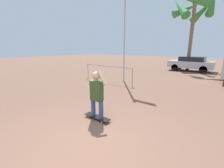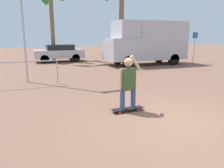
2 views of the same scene
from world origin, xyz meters
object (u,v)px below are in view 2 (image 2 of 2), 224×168
at_px(skateboard, 128,109).
at_px(parked_car_silver, 59,52).
at_px(street_sign, 194,44).
at_px(camper_van, 147,41).
at_px(person_skateboarder, 128,80).

height_order(skateboard, parked_car_silver, parked_car_silver).
bearing_deg(street_sign, camper_van, 170.79).
xyz_separation_m(camper_van, street_sign, (3.81, -0.62, -0.17)).
xyz_separation_m(person_skateboarder, parked_car_silver, (0.04, 13.11, -0.14)).
height_order(camper_van, street_sign, camper_van).
distance_m(person_skateboarder, street_sign, 12.63).
bearing_deg(camper_van, skateboard, -123.22).
relative_size(skateboard, person_skateboarder, 0.62).
bearing_deg(camper_van, street_sign, -9.21).
xyz_separation_m(parked_car_silver, street_sign, (9.54, -4.91, 0.76)).
bearing_deg(street_sign, person_skateboarder, -139.43).
bearing_deg(street_sign, parked_car_silver, 152.78).
bearing_deg(skateboard, parked_car_silver, 89.84).
bearing_deg(street_sign, skateboard, -139.43).
relative_size(camper_van, parked_car_silver, 1.51).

